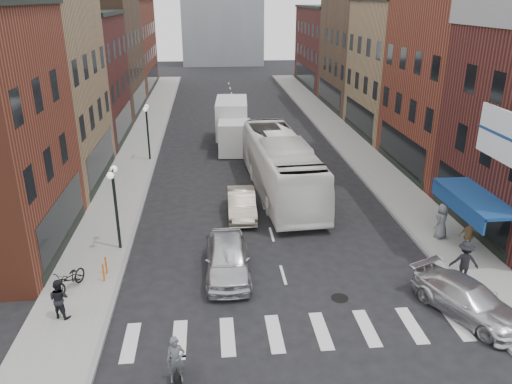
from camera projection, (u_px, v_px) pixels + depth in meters
ground at (287, 287)px, 20.78m from camera, size 160.00×160.00×0.00m
sidewalk_left at (141, 145)px, 40.38m from camera, size 3.00×74.00×0.15m
sidewalk_right at (346, 140)px, 41.91m from camera, size 3.00×74.00×0.15m
curb_left at (160, 146)px, 40.54m from camera, size 0.20×74.00×0.16m
curb_right at (329, 141)px, 41.80m from camera, size 0.20×74.00×0.16m
crosswalk_stripes at (299, 332)px, 18.00m from camera, size 12.00×2.20×0.01m
bldg_left_mid_a at (9, 88)px, 30.17m from camera, size 10.30×10.20×12.30m
bldg_left_mid_b at (56, 79)px, 39.80m from camera, size 10.30×10.20×10.30m
bldg_left_far_a at (85, 47)px, 49.45m from camera, size 10.30×12.20×13.30m
bldg_left_far_b at (110, 45)px, 62.79m from camera, size 10.30×16.20×11.30m
bldg_right_mid_a at (483, 65)px, 32.50m from camera, size 10.30×10.20×14.30m
bldg_right_mid_b at (419, 68)px, 42.32m from camera, size 10.30×10.20×11.30m
bldg_right_far_a at (378, 50)px, 52.33m from camera, size 10.30×12.20×12.30m
bldg_right_far_b at (343, 47)px, 65.67m from camera, size 10.30×16.20×10.30m
awning_blue at (471, 199)px, 22.94m from camera, size 1.80×5.00×0.78m
billboard_sign at (502, 136)px, 19.78m from camera, size 1.52×3.00×3.70m
streetlamp_near at (114, 194)px, 22.76m from camera, size 0.32×1.22×4.11m
streetlamp_far at (147, 122)px, 35.74m from camera, size 0.32×1.22×4.11m
bike_rack at (105, 269)px, 21.10m from camera, size 0.08×0.68×0.80m
box_truck at (232, 125)px, 40.03m from camera, size 2.82×8.24×3.53m
motorcycle_rider at (177, 368)px, 14.89m from camera, size 0.60×2.01×2.05m
transit_bus at (281, 165)px, 30.26m from camera, size 3.72×12.75×3.51m
sedan_left_near at (228, 258)px, 21.46m from camera, size 1.98×4.77×1.61m
sedan_left_far at (242, 204)px, 27.35m from camera, size 1.59×4.32×1.41m
curb_car at (468, 299)px, 18.77m from camera, size 3.60×4.94×1.33m
parked_bicycle at (70, 279)px, 20.11m from camera, size 1.34×2.05×1.02m
ped_left_solo at (59, 299)px, 18.35m from camera, size 0.87×0.69×1.56m
ped_right_a at (465, 261)px, 20.72m from camera, size 1.27×0.86×1.79m
ped_right_b at (469, 235)px, 23.22m from camera, size 0.95×0.51×1.58m
ped_right_c at (442, 221)px, 24.46m from camera, size 1.04×0.96×1.78m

